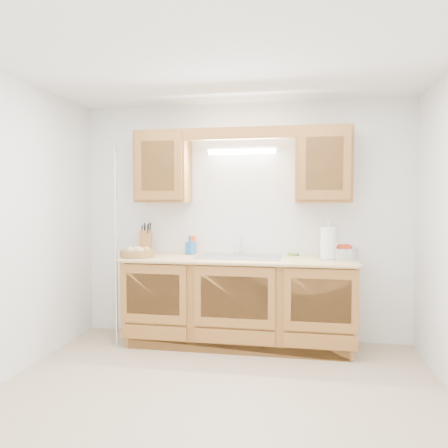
% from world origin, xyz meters
% --- Properties ---
extents(room, '(3.52, 3.50, 2.50)m').
position_xyz_m(room, '(0.00, 0.00, 1.25)').
color(room, tan).
rests_on(room, ground).
extents(base_cabinets, '(2.20, 0.60, 0.86)m').
position_xyz_m(base_cabinets, '(0.00, 1.20, 0.44)').
color(base_cabinets, '#96632C').
rests_on(base_cabinets, ground).
extents(countertop, '(2.30, 0.63, 0.04)m').
position_xyz_m(countertop, '(0.00, 1.19, 0.88)').
color(countertop, '#DDBF74').
rests_on(countertop, base_cabinets).
extents(upper_cabinet_left, '(0.55, 0.33, 0.75)m').
position_xyz_m(upper_cabinet_left, '(-0.83, 1.33, 1.83)').
color(upper_cabinet_left, '#96632C').
rests_on(upper_cabinet_left, room).
extents(upper_cabinet_right, '(0.55, 0.33, 0.75)m').
position_xyz_m(upper_cabinet_right, '(0.83, 1.33, 1.83)').
color(upper_cabinet_right, '#96632C').
rests_on(upper_cabinet_right, room).
extents(valance, '(2.20, 0.05, 0.12)m').
position_xyz_m(valance, '(0.00, 1.19, 2.14)').
color(valance, '#96632C').
rests_on(valance, room).
extents(fluorescent_fixture, '(0.76, 0.08, 0.08)m').
position_xyz_m(fluorescent_fixture, '(0.00, 1.42, 2.00)').
color(fluorescent_fixture, white).
rests_on(fluorescent_fixture, room).
extents(sink, '(0.84, 0.46, 0.36)m').
position_xyz_m(sink, '(0.00, 1.21, 0.83)').
color(sink, '#9E9EA3').
rests_on(sink, countertop).
extents(wire_shelf_pole, '(0.03, 0.03, 2.00)m').
position_xyz_m(wire_shelf_pole, '(-1.20, 0.94, 1.00)').
color(wire_shelf_pole, silver).
rests_on(wire_shelf_pole, ground).
extents(outlet_plate, '(0.08, 0.01, 0.12)m').
position_xyz_m(outlet_plate, '(0.95, 1.49, 1.15)').
color(outlet_plate, white).
rests_on(outlet_plate, room).
extents(fruit_basket, '(0.34, 0.34, 0.11)m').
position_xyz_m(fruit_basket, '(-1.02, 1.05, 0.95)').
color(fruit_basket, olive).
rests_on(fruit_basket, countertop).
extents(knife_block, '(0.16, 0.22, 0.35)m').
position_xyz_m(knife_block, '(-1.03, 1.32, 1.02)').
color(knife_block, '#96632C').
rests_on(knife_block, countertop).
extents(orange_canister, '(0.09, 0.09, 0.21)m').
position_xyz_m(orange_canister, '(-0.54, 1.41, 1.01)').
color(orange_canister, '#F9510D').
rests_on(orange_canister, countertop).
extents(soap_bottle, '(0.11, 0.11, 0.19)m').
position_xyz_m(soap_bottle, '(-0.54, 1.36, 0.99)').
color(soap_bottle, blue).
rests_on(soap_bottle, countertop).
extents(sponge, '(0.12, 0.10, 0.02)m').
position_xyz_m(sponge, '(0.54, 1.44, 0.91)').
color(sponge, '#CC333F').
rests_on(sponge, countertop).
extents(paper_towel, '(0.18, 0.18, 0.37)m').
position_xyz_m(paper_towel, '(0.88, 1.18, 1.06)').
color(paper_towel, silver).
rests_on(paper_towel, countertop).
extents(apple_bowl, '(0.35, 0.35, 0.15)m').
position_xyz_m(apple_bowl, '(1.03, 1.24, 0.96)').
color(apple_bowl, silver).
rests_on(apple_bowl, countertop).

